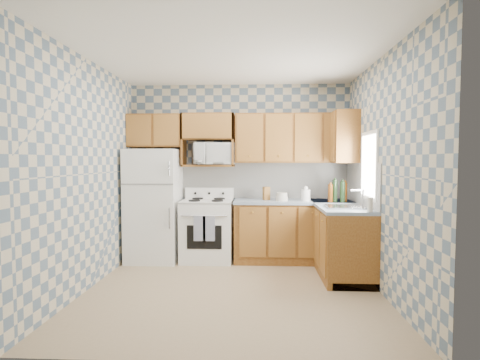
# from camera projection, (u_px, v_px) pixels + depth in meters

# --- Properties ---
(floor) EXTENTS (3.40, 3.40, 0.00)m
(floor) POSITION_uv_depth(u_px,v_px,m) (233.00, 290.00, 4.39)
(floor) COLOR #917B59
(floor) RESTS_ON ground
(back_wall) EXTENTS (3.40, 0.02, 2.70)m
(back_wall) POSITION_uv_depth(u_px,v_px,m) (239.00, 171.00, 5.91)
(back_wall) COLOR slate
(back_wall) RESTS_ON ground
(right_wall) EXTENTS (0.02, 3.20, 2.70)m
(right_wall) POSITION_uv_depth(u_px,v_px,m) (382.00, 175.00, 4.24)
(right_wall) COLOR slate
(right_wall) RESTS_ON ground
(backsplash_back) EXTENTS (2.60, 0.02, 0.56)m
(backsplash_back) POSITION_uv_depth(u_px,v_px,m) (265.00, 180.00, 5.89)
(backsplash_back) COLOR white
(backsplash_back) RESTS_ON back_wall
(backsplash_right) EXTENTS (0.02, 1.60, 0.56)m
(backsplash_right) POSITION_uv_depth(u_px,v_px,m) (361.00, 184.00, 5.05)
(backsplash_right) COLOR white
(backsplash_right) RESTS_ON right_wall
(refrigerator) EXTENTS (0.75, 0.70, 1.68)m
(refrigerator) POSITION_uv_depth(u_px,v_px,m) (154.00, 205.00, 5.65)
(refrigerator) COLOR white
(refrigerator) RESTS_ON floor
(stove_body) EXTENTS (0.76, 0.65, 0.90)m
(stove_body) POSITION_uv_depth(u_px,v_px,m) (207.00, 231.00, 5.66)
(stove_body) COLOR white
(stove_body) RESTS_ON floor
(cooktop) EXTENTS (0.76, 0.65, 0.02)m
(cooktop) POSITION_uv_depth(u_px,v_px,m) (207.00, 201.00, 5.64)
(cooktop) COLOR silver
(cooktop) RESTS_ON stove_body
(backguard) EXTENTS (0.76, 0.08, 0.17)m
(backguard) POSITION_uv_depth(u_px,v_px,m) (210.00, 193.00, 5.90)
(backguard) COLOR white
(backguard) RESTS_ON cooktop
(dish_towel_left) EXTENTS (0.17, 0.02, 0.36)m
(dish_towel_left) POSITION_uv_depth(u_px,v_px,m) (200.00, 228.00, 5.31)
(dish_towel_left) COLOR navy
(dish_towel_left) RESTS_ON stove_body
(dish_towel_right) EXTENTS (0.17, 0.02, 0.36)m
(dish_towel_right) POSITION_uv_depth(u_px,v_px,m) (209.00, 228.00, 5.31)
(dish_towel_right) COLOR navy
(dish_towel_right) RESTS_ON stove_body
(base_cabinets_back) EXTENTS (1.75, 0.60, 0.88)m
(base_cabinets_back) POSITION_uv_depth(u_px,v_px,m) (293.00, 232.00, 5.62)
(base_cabinets_back) COLOR #633212
(base_cabinets_back) RESTS_ON floor
(base_cabinets_right) EXTENTS (0.60, 1.60, 0.88)m
(base_cabinets_right) POSITION_uv_depth(u_px,v_px,m) (339.00, 239.00, 5.10)
(base_cabinets_right) COLOR #633212
(base_cabinets_right) RESTS_ON floor
(countertop_back) EXTENTS (1.77, 0.63, 0.04)m
(countertop_back) POSITION_uv_depth(u_px,v_px,m) (293.00, 202.00, 5.60)
(countertop_back) COLOR gray
(countertop_back) RESTS_ON base_cabinets_back
(countertop_right) EXTENTS (0.63, 1.60, 0.04)m
(countertop_right) POSITION_uv_depth(u_px,v_px,m) (339.00, 206.00, 5.08)
(countertop_right) COLOR gray
(countertop_right) RESTS_ON base_cabinets_right
(upper_cabinets_back) EXTENTS (1.75, 0.33, 0.74)m
(upper_cabinets_back) POSITION_uv_depth(u_px,v_px,m) (293.00, 138.00, 5.69)
(upper_cabinets_back) COLOR #633212
(upper_cabinets_back) RESTS_ON back_wall
(upper_cabinets_fridge) EXTENTS (0.82, 0.33, 0.50)m
(upper_cabinets_fridge) POSITION_uv_depth(u_px,v_px,m) (156.00, 131.00, 5.78)
(upper_cabinets_fridge) COLOR #633212
(upper_cabinets_fridge) RESTS_ON back_wall
(upper_cabinets_right) EXTENTS (0.33, 0.70, 0.74)m
(upper_cabinets_right) POSITION_uv_depth(u_px,v_px,m) (343.00, 138.00, 5.47)
(upper_cabinets_right) COLOR #633212
(upper_cabinets_right) RESTS_ON right_wall
(microwave_shelf) EXTENTS (0.80, 0.33, 0.03)m
(microwave_shelf) POSITION_uv_depth(u_px,v_px,m) (208.00, 166.00, 5.77)
(microwave_shelf) COLOR #633212
(microwave_shelf) RESTS_ON back_wall
(microwave) EXTENTS (0.70, 0.57, 0.33)m
(microwave) POSITION_uv_depth(u_px,v_px,m) (213.00, 154.00, 5.73)
(microwave) COLOR white
(microwave) RESTS_ON microwave_shelf
(sink) EXTENTS (0.48, 0.40, 0.03)m
(sink) POSITION_uv_depth(u_px,v_px,m) (345.00, 207.00, 4.72)
(sink) COLOR #B7B7BC
(sink) RESTS_ON countertop_right
(window) EXTENTS (0.02, 0.66, 0.86)m
(window) POSITION_uv_depth(u_px,v_px,m) (369.00, 166.00, 4.68)
(window) COLOR white
(window) RESTS_ON right_wall
(bottle_0) EXTENTS (0.07, 0.07, 0.32)m
(bottle_0) POSITION_uv_depth(u_px,v_px,m) (335.00, 191.00, 5.35)
(bottle_0) COLOR black
(bottle_0) RESTS_ON countertop_back
(bottle_1) EXTENTS (0.07, 0.07, 0.30)m
(bottle_1) POSITION_uv_depth(u_px,v_px,m) (342.00, 192.00, 5.30)
(bottle_1) COLOR black
(bottle_1) RESTS_ON countertop_back
(bottle_2) EXTENTS (0.07, 0.07, 0.28)m
(bottle_2) POSITION_uv_depth(u_px,v_px,m) (345.00, 192.00, 5.38)
(bottle_2) COLOR #50270A
(bottle_2) RESTS_ON countertop_back
(bottle_3) EXTENTS (0.07, 0.07, 0.26)m
(bottle_3) POSITION_uv_depth(u_px,v_px,m) (330.00, 193.00, 5.31)
(bottle_3) COLOR #50270A
(bottle_3) RESTS_ON countertop_back
(knife_block) EXTENTS (0.12, 0.12, 0.20)m
(knife_block) POSITION_uv_depth(u_px,v_px,m) (266.00, 193.00, 5.65)
(knife_block) COLOR brown
(knife_block) RESTS_ON countertop_back
(electric_kettle) EXTENTS (0.13, 0.13, 0.17)m
(electric_kettle) POSITION_uv_depth(u_px,v_px,m) (306.00, 195.00, 5.50)
(electric_kettle) COLOR white
(electric_kettle) RESTS_ON countertop_back
(food_containers) EXTENTS (0.18, 0.18, 0.12)m
(food_containers) POSITION_uv_depth(u_px,v_px,m) (282.00, 197.00, 5.53)
(food_containers) COLOR beige
(food_containers) RESTS_ON countertop_back
(soap_bottle) EXTENTS (0.06, 0.06, 0.17)m
(soap_bottle) POSITION_uv_depth(u_px,v_px,m) (370.00, 205.00, 4.31)
(soap_bottle) COLOR beige
(soap_bottle) RESTS_ON countertop_right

